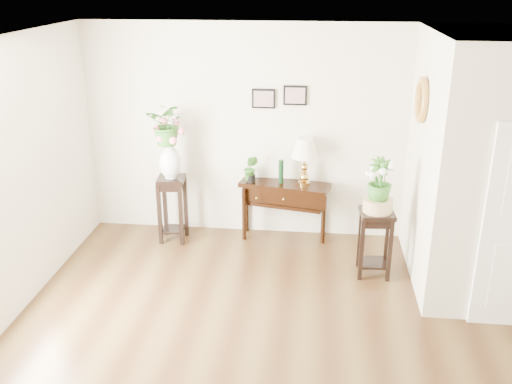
# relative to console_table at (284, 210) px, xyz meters

# --- Properties ---
(floor) EXTENTS (6.00, 5.50, 0.02)m
(floor) POSITION_rel_console_table_xyz_m (0.35, -2.57, -0.39)
(floor) COLOR #4D391C
(floor) RESTS_ON ground
(ceiling) EXTENTS (6.00, 5.50, 0.02)m
(ceiling) POSITION_rel_console_table_xyz_m (0.35, -2.57, 2.41)
(ceiling) COLOR white
(ceiling) RESTS_ON ground
(wall_back) EXTENTS (6.00, 0.02, 2.80)m
(wall_back) POSITION_rel_console_table_xyz_m (0.35, 0.18, 1.01)
(wall_back) COLOR beige
(wall_back) RESTS_ON ground
(partition) EXTENTS (1.80, 1.95, 2.80)m
(partition) POSITION_rel_console_table_xyz_m (2.45, -0.79, 1.01)
(partition) COLOR beige
(partition) RESTS_ON floor
(art_print_left) EXTENTS (0.30, 0.02, 0.25)m
(art_print_left) POSITION_rel_console_table_xyz_m (-0.30, 0.16, 1.46)
(art_print_left) COLOR black
(art_print_left) RESTS_ON wall_back
(art_print_right) EXTENTS (0.30, 0.02, 0.25)m
(art_print_right) POSITION_rel_console_table_xyz_m (0.10, 0.16, 1.51)
(art_print_right) COLOR black
(art_print_right) RESTS_ON wall_back
(wall_ornament) EXTENTS (0.07, 0.51, 0.51)m
(wall_ornament) POSITION_rel_console_table_xyz_m (1.51, -0.67, 1.66)
(wall_ornament) COLOR olive
(wall_ornament) RESTS_ON partition
(console_table) EXTENTS (1.22, 0.62, 0.78)m
(console_table) POSITION_rel_console_table_xyz_m (0.00, 0.00, 0.00)
(console_table) COLOR black
(console_table) RESTS_ON floor
(table_lamp) EXTENTS (0.44, 0.44, 0.62)m
(table_lamp) POSITION_rel_console_table_xyz_m (0.25, 0.00, 0.74)
(table_lamp) COLOR gold
(table_lamp) RESTS_ON console_table
(green_vase) EXTENTS (0.07, 0.07, 0.31)m
(green_vase) POSITION_rel_console_table_xyz_m (-0.05, 0.00, 0.56)
(green_vase) COLOR black
(green_vase) RESTS_ON console_table
(potted_plant) EXTENTS (0.21, 0.18, 0.35)m
(potted_plant) POSITION_rel_console_table_xyz_m (-0.45, 0.00, 0.56)
(potted_plant) COLOR #2D6920
(potted_plant) RESTS_ON console_table
(plant_stand_a) EXTENTS (0.37, 0.37, 0.88)m
(plant_stand_a) POSITION_rel_console_table_xyz_m (-1.45, -0.23, 0.05)
(plant_stand_a) COLOR black
(plant_stand_a) RESTS_ON floor
(porcelain_vase) EXTENTS (0.33, 0.33, 0.49)m
(porcelain_vase) POSITION_rel_console_table_xyz_m (-1.45, -0.23, 0.72)
(porcelain_vase) COLOR silver
(porcelain_vase) RESTS_ON plant_stand_a
(lily_arrangement) EXTENTS (0.55, 0.49, 0.55)m
(lily_arrangement) POSITION_rel_console_table_xyz_m (-1.45, -0.23, 1.17)
(lily_arrangement) COLOR #2D6920
(lily_arrangement) RESTS_ON porcelain_vase
(plant_stand_b) EXTENTS (0.41, 0.41, 0.80)m
(plant_stand_b) POSITION_rel_console_table_xyz_m (1.11, -0.89, 0.01)
(plant_stand_b) COLOR black
(plant_stand_b) RESTS_ON floor
(ceramic_bowl) EXTENTS (0.44, 0.44, 0.15)m
(ceramic_bowl) POSITION_rel_console_table_xyz_m (1.11, -0.89, 0.50)
(ceramic_bowl) COLOR tan
(ceramic_bowl) RESTS_ON plant_stand_b
(narcissus) EXTENTS (0.36, 0.36, 0.51)m
(narcissus) POSITION_rel_console_table_xyz_m (1.11, -0.89, 0.79)
(narcissus) COLOR #2D6920
(narcissus) RESTS_ON ceramic_bowl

